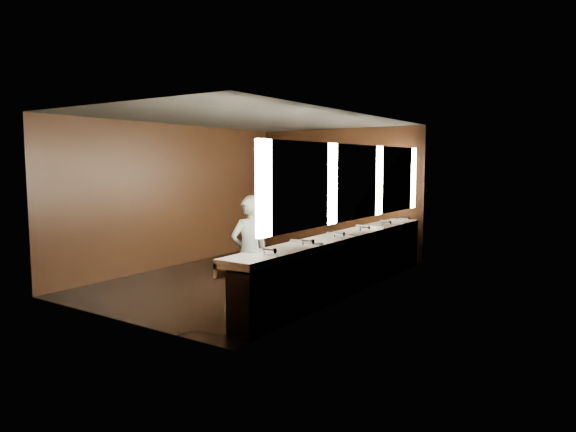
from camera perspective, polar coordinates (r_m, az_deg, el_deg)
name	(u,v)px	position (r m, az deg, el deg)	size (l,w,h in m)	color
floor	(256,277)	(9.29, -3.58, -6.80)	(6.00, 6.00, 0.00)	black
ceiling	(255,119)	(9.09, -3.70, 10.68)	(4.00, 6.00, 0.02)	#2D2D2B
wall_back	(337,191)	(11.59, 5.48, 2.73)	(4.00, 0.02, 2.80)	black
wall_front	(112,213)	(6.96, -18.93, 0.27)	(4.00, 0.02, 2.80)	black
wall_left	(176,195)	(10.42, -12.38, 2.25)	(0.02, 6.00, 2.80)	black
wall_right	(358,205)	(8.02, 7.74, 1.25)	(0.02, 6.00, 2.80)	black
sink_counter	(345,261)	(8.23, 6.36, -4.96)	(0.55, 5.40, 1.01)	black
mirror_band	(357,182)	(8.00, 7.65, 3.76)	(0.06, 5.03, 1.15)	white
person	(250,253)	(7.18, -4.28, -4.08)	(0.58, 0.38, 1.60)	#96CFDF
trash_bin	(289,290)	(7.32, 0.07, -8.18)	(0.34, 0.34, 0.53)	black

